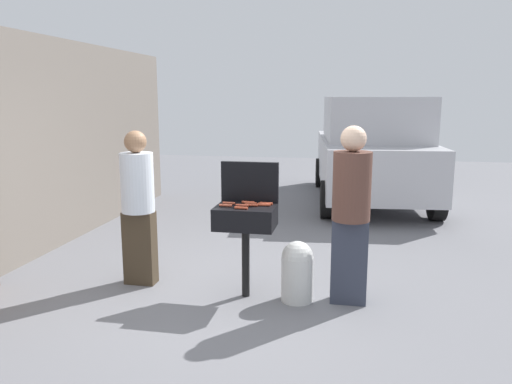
% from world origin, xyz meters
% --- Properties ---
extents(ground_plane, '(24.00, 24.00, 0.00)m').
position_xyz_m(ground_plane, '(0.00, 0.00, 0.00)').
color(ground_plane, slate).
extents(house_wall_side, '(0.24, 8.00, 2.80)m').
position_xyz_m(house_wall_side, '(-2.90, 1.00, 1.40)').
color(house_wall_side, slate).
rests_on(house_wall_side, ground).
extents(bbq_grill, '(0.60, 0.44, 0.95)m').
position_xyz_m(bbq_grill, '(0.09, 0.04, 0.80)').
color(bbq_grill, black).
rests_on(bbq_grill, ground).
extents(grill_lid_open, '(0.60, 0.05, 0.42)m').
position_xyz_m(grill_lid_open, '(0.09, 0.26, 1.16)').
color(grill_lid_open, black).
rests_on(grill_lid_open, bbq_grill).
extents(hot_dog_0, '(0.13, 0.03, 0.03)m').
position_xyz_m(hot_dog_0, '(0.09, 0.18, 0.96)').
color(hot_dog_0, '#AD4228').
rests_on(hot_dog_0, bbq_grill).
extents(hot_dog_1, '(0.13, 0.04, 0.03)m').
position_xyz_m(hot_dog_1, '(0.28, 0.16, 0.96)').
color(hot_dog_1, '#AD4228').
rests_on(hot_dog_1, bbq_grill).
extents(hot_dog_2, '(0.13, 0.03, 0.03)m').
position_xyz_m(hot_dog_2, '(0.06, 0.02, 0.96)').
color(hot_dog_2, '#B74C33').
rests_on(hot_dog_2, bbq_grill).
extents(hot_dog_3, '(0.13, 0.03, 0.03)m').
position_xyz_m(hot_dog_3, '(-0.10, 0.10, 0.96)').
color(hot_dog_3, '#B74C33').
rests_on(hot_dog_3, bbq_grill).
extents(hot_dog_4, '(0.13, 0.03, 0.03)m').
position_xyz_m(hot_dog_4, '(-0.10, -0.01, 0.96)').
color(hot_dog_4, '#C6593D').
rests_on(hot_dog_4, bbq_grill).
extents(hot_dog_5, '(0.13, 0.03, 0.03)m').
position_xyz_m(hot_dog_5, '(0.08, -0.10, 0.96)').
color(hot_dog_5, '#AD4228').
rests_on(hot_dog_5, bbq_grill).
extents(hot_dog_6, '(0.13, 0.03, 0.03)m').
position_xyz_m(hot_dog_6, '(0.27, 0.12, 0.96)').
color(hot_dog_6, '#AD4228').
rests_on(hot_dog_6, bbq_grill).
extents(hot_dog_7, '(0.13, 0.04, 0.03)m').
position_xyz_m(hot_dog_7, '(0.26, 0.08, 0.96)').
color(hot_dog_7, '#AD4228').
rests_on(hot_dog_7, bbq_grill).
extents(hot_dog_8, '(0.13, 0.04, 0.03)m').
position_xyz_m(hot_dog_8, '(0.12, 0.14, 0.96)').
color(hot_dog_8, '#AD4228').
rests_on(hot_dog_8, bbq_grill).
extents(hot_dog_9, '(0.13, 0.03, 0.03)m').
position_xyz_m(hot_dog_9, '(0.15, 0.05, 0.96)').
color(hot_dog_9, '#AD4228').
rests_on(hot_dog_9, bbq_grill).
extents(propane_tank, '(0.32, 0.32, 0.62)m').
position_xyz_m(propane_tank, '(0.62, 0.02, 0.32)').
color(propane_tank, silver).
rests_on(propane_tank, ground).
extents(person_left, '(0.35, 0.35, 1.68)m').
position_xyz_m(person_left, '(-1.12, 0.18, 0.91)').
color(person_left, '#3F3323').
rests_on(person_left, ground).
extents(person_right, '(0.37, 0.37, 1.76)m').
position_xyz_m(person_right, '(1.13, 0.08, 0.95)').
color(person_right, '#333847').
rests_on(person_right, ground).
extents(parked_minivan, '(2.38, 4.57, 2.02)m').
position_xyz_m(parked_minivan, '(1.48, 5.18, 1.03)').
color(parked_minivan, '#B7B7BC').
rests_on(parked_minivan, ground).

